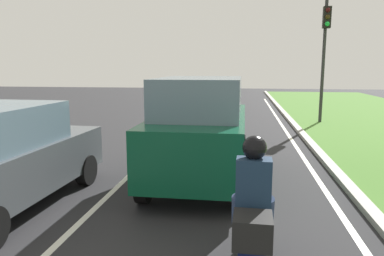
{
  "coord_description": "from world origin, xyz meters",
  "views": [
    {
      "loc": [
        1.88,
        0.88,
        2.5
      ],
      "look_at": [
        0.81,
        8.52,
        1.2
      ],
      "focal_mm": 33.94,
      "sensor_mm": 36.0,
      "label": 1
    }
  ],
  "objects_px": {
    "car_sedan_left_lane": "(3,158)",
    "car_suv_ahead": "(201,129)",
    "traffic_light_near_right": "(325,42)",
    "rider_person": "(254,182)",
    "motorcycle": "(252,235)"
  },
  "relations": [
    {
      "from": "traffic_light_near_right",
      "to": "motorcycle",
      "type": "bearing_deg",
      "value": -104.71
    },
    {
      "from": "motorcycle",
      "to": "traffic_light_near_right",
      "type": "relative_size",
      "value": 0.36
    },
    {
      "from": "car_sedan_left_lane",
      "to": "traffic_light_near_right",
      "type": "distance_m",
      "value": 13.65
    },
    {
      "from": "car_sedan_left_lane",
      "to": "traffic_light_near_right",
      "type": "relative_size",
      "value": 0.82
    },
    {
      "from": "car_sedan_left_lane",
      "to": "rider_person",
      "type": "xyz_separation_m",
      "value": [
        4.3,
        -1.6,
        0.27
      ]
    },
    {
      "from": "car_suv_ahead",
      "to": "rider_person",
      "type": "bearing_deg",
      "value": -73.94
    },
    {
      "from": "car_suv_ahead",
      "to": "traffic_light_near_right",
      "type": "xyz_separation_m",
      "value": [
        4.36,
        8.93,
        2.4
      ]
    },
    {
      "from": "car_suv_ahead",
      "to": "car_sedan_left_lane",
      "type": "distance_m",
      "value": 3.88
    },
    {
      "from": "rider_person",
      "to": "car_sedan_left_lane",
      "type": "bearing_deg",
      "value": 161.15
    },
    {
      "from": "traffic_light_near_right",
      "to": "rider_person",
      "type": "bearing_deg",
      "value": -104.76
    },
    {
      "from": "car_sedan_left_lane",
      "to": "car_suv_ahead",
      "type": "bearing_deg",
      "value": 34.69
    },
    {
      "from": "rider_person",
      "to": "motorcycle",
      "type": "bearing_deg",
      "value": -91.62
    },
    {
      "from": "rider_person",
      "to": "traffic_light_near_right",
      "type": "relative_size",
      "value": 0.22
    },
    {
      "from": "motorcycle",
      "to": "traffic_light_near_right",
      "type": "distance_m",
      "value": 13.43
    },
    {
      "from": "motorcycle",
      "to": "rider_person",
      "type": "relative_size",
      "value": 1.63
    }
  ]
}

